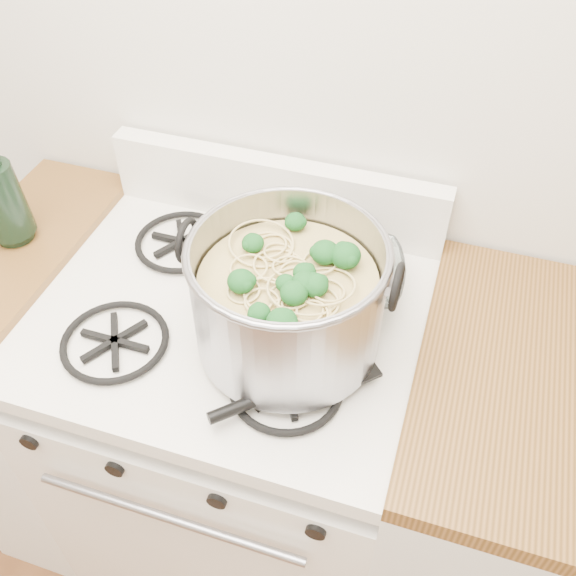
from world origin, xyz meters
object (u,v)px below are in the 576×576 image
Objects in this scene: stock_pot at (288,300)px; spatula at (343,365)px; gas_range at (240,437)px; glass_bowl at (342,281)px.

stock_pot is 1.21× the size of spatula.
spatula is (0.26, -0.09, 0.50)m from gas_range.
gas_range is at bearing 160.84° from stock_pot.
stock_pot is (0.14, -0.05, 0.59)m from gas_range.
gas_range is at bearing -149.91° from glass_bowl.
gas_range is 2.46× the size of stock_pot.
stock_pot reaches higher than spatula.
gas_range is 0.57m from spatula.
gas_range is 9.55× the size of glass_bowl.
spatula is 0.21m from glass_bowl.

